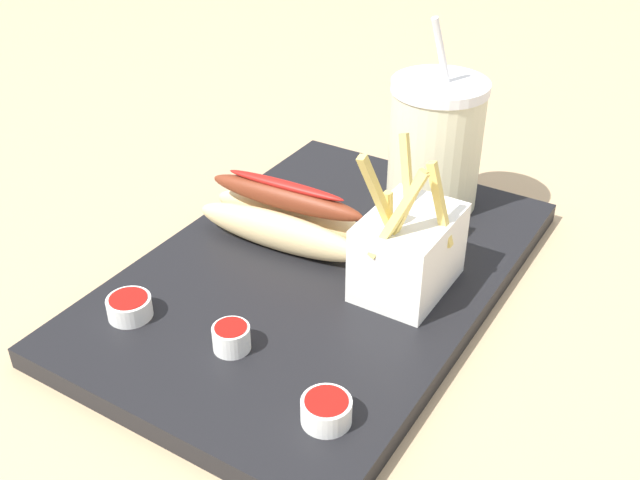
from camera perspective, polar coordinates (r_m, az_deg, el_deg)
name	(u,v)px	position (r m, az deg, el deg)	size (l,w,h in m)	color
ground_plane	(320,293)	(0.72, 0.00, -4.01)	(2.40, 2.40, 0.02)	tan
food_tray	(320,276)	(0.71, 0.00, -2.72)	(0.46, 0.31, 0.02)	black
soda_cup	(435,144)	(0.79, 8.73, 7.22)	(0.10, 0.10, 0.20)	beige
fries_basket	(408,250)	(0.66, 6.70, -0.78)	(0.10, 0.07, 0.15)	white
hot_dog_1	(286,218)	(0.73, -2.60, 1.65)	(0.07, 0.18, 0.07)	#E5C689
ketchup_cup_1	(326,409)	(0.55, 0.48, -12.73)	(0.04, 0.04, 0.02)	white
ketchup_cup_2	(234,338)	(0.61, -6.55, -7.36)	(0.03, 0.03, 0.02)	white
ketchup_cup_3	(129,306)	(0.66, -14.26, -4.88)	(0.04, 0.04, 0.02)	white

